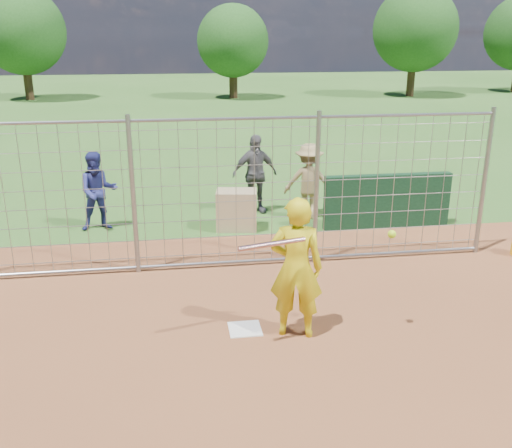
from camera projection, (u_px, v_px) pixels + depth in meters
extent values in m
plane|color=#2D591E|center=(243.00, 323.00, 7.82)|extent=(100.00, 100.00, 0.00)
cube|color=silver|center=(245.00, 329.00, 7.63)|extent=(0.43, 0.43, 0.02)
cube|color=#11381E|center=(387.00, 201.00, 11.50)|extent=(2.60, 0.20, 1.10)
imported|color=yellow|center=(296.00, 268.00, 7.24)|extent=(0.78, 0.61, 1.88)
imported|color=navy|center=(98.00, 191.00, 11.30)|extent=(0.86, 0.73, 1.58)
imported|color=#545358|center=(255.00, 174.00, 12.37)|extent=(1.08, 0.63, 1.73)
imported|color=#998353|center=(309.00, 181.00, 12.02)|extent=(1.15, 0.82, 1.60)
cube|color=tan|center=(237.00, 210.00, 11.43)|extent=(0.87, 0.67, 0.80)
cylinder|color=silver|center=(272.00, 244.00, 6.75)|extent=(0.85, 0.28, 0.06)
sphere|color=#B8ED19|center=(392.00, 234.00, 7.08)|extent=(0.10, 0.10, 0.10)
cylinder|color=gray|center=(133.00, 197.00, 9.07)|extent=(0.08, 0.08, 2.60)
cylinder|color=gray|center=(316.00, 189.00, 9.49)|extent=(0.08, 0.08, 2.60)
cylinder|color=gray|center=(484.00, 183.00, 9.92)|extent=(0.08, 0.08, 2.60)
cylinder|color=gray|center=(226.00, 119.00, 8.90)|extent=(9.00, 0.05, 0.05)
cylinder|color=gray|center=(228.00, 262.00, 9.67)|extent=(9.00, 0.05, 0.05)
cube|color=gray|center=(227.00, 196.00, 9.30)|extent=(9.00, 0.02, 2.50)
cylinder|color=#3F2B19|center=(28.00, 78.00, 33.34)|extent=(0.50, 0.50, 2.52)
sphere|color=#26561E|center=(22.00, 31.00, 32.51)|extent=(4.90, 4.90, 4.90)
cylinder|color=#3F2B19|center=(233.00, 80.00, 34.14)|extent=(0.50, 0.50, 2.16)
sphere|color=#26561E|center=(233.00, 41.00, 33.43)|extent=(4.20, 4.20, 4.20)
cylinder|color=#3F2B19|center=(411.00, 75.00, 35.15)|extent=(0.50, 0.50, 2.59)
sphere|color=#26561E|center=(415.00, 29.00, 34.30)|extent=(5.04, 5.04, 5.04)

